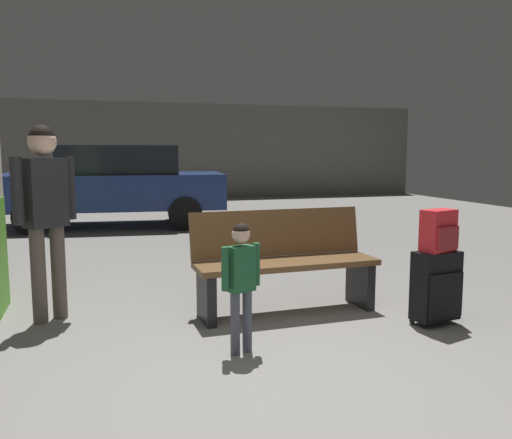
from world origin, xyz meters
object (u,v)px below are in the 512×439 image
suitcase (436,286)px  adult (45,202)px  child (241,274)px  backpack_bright (439,231)px  parked_car_far (114,183)px  bench (284,262)px

suitcase → adult: size_ratio=0.37×
child → adult: (-1.34, 1.16, 0.43)m
backpack_bright → parked_car_far: bearing=108.8°
child → parked_car_far: size_ratio=0.22×
bench → adult: 2.06m
bench → child: bearing=-126.1°
parked_car_far → suitcase: bearing=-71.2°
parked_car_far → adult: bearing=-97.4°
child → bench: bearing=53.9°
backpack_bright → suitcase: bearing=166.0°
suitcase → parked_car_far: parked_car_far is taller
adult → bench: bearing=-8.8°
suitcase → parked_car_far: (-2.28, 6.71, 0.48)m
suitcase → child: child is taller
backpack_bright → child: size_ratio=0.37×
backpack_bright → child: 1.70m
bench → backpack_bright: backpack_bright is taller
adult → parked_car_far: size_ratio=0.38×
bench → backpack_bright: bearing=-34.1°
suitcase → backpack_bright: (0.00, -0.00, 0.45)m
bench → adult: (-1.96, 0.30, 0.56)m
bench → adult: adult is taller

